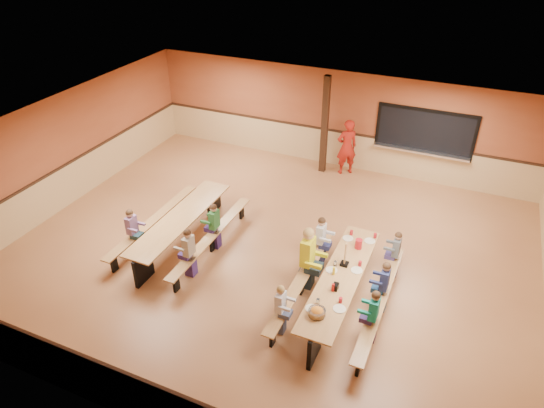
% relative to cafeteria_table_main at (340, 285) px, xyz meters
% --- Properties ---
extents(ground, '(12.00, 12.00, 0.00)m').
position_rel_cafeteria_table_main_xyz_m(ground, '(-2.02, 1.09, -0.53)').
color(ground, '#965E39').
rests_on(ground, ground).
extents(room_envelope, '(12.04, 10.04, 3.02)m').
position_rel_cafeteria_table_main_xyz_m(room_envelope, '(-2.02, 1.09, 0.16)').
color(room_envelope, '#974D2C').
rests_on(room_envelope, ground).
extents(kitchen_pass_through, '(2.78, 0.28, 1.38)m').
position_rel_cafeteria_table_main_xyz_m(kitchen_pass_through, '(0.58, 6.05, 0.96)').
color(kitchen_pass_through, black).
rests_on(kitchen_pass_through, ground).
extents(structural_post, '(0.18, 0.18, 3.00)m').
position_rel_cafeteria_table_main_xyz_m(structural_post, '(-2.22, 5.49, 0.97)').
color(structural_post, black).
rests_on(structural_post, ground).
extents(cafeteria_table_main, '(1.91, 3.70, 0.74)m').
position_rel_cafeteria_table_main_xyz_m(cafeteria_table_main, '(0.00, 0.00, 0.00)').
color(cafeteria_table_main, '#AD7A44').
rests_on(cafeteria_table_main, ground).
extents(cafeteria_table_second, '(1.91, 3.70, 0.74)m').
position_rel_cafeteria_table_main_xyz_m(cafeteria_table_second, '(-4.14, 0.55, 0.00)').
color(cafeteria_table_second, '#AD7A44').
rests_on(cafeteria_table_second, ground).
extents(seated_child_white_left, '(0.33, 0.27, 1.12)m').
position_rel_cafeteria_table_main_xyz_m(seated_child_white_left, '(-0.83, -1.18, 0.04)').
color(seated_child_white_left, silver).
rests_on(seated_child_white_left, ground).
extents(seated_adult_yellow, '(0.49, 0.40, 1.46)m').
position_rel_cafeteria_table_main_xyz_m(seated_adult_yellow, '(-0.83, 0.29, 0.21)').
color(seated_adult_yellow, yellow).
rests_on(seated_adult_yellow, ground).
extents(seated_child_grey_left, '(0.36, 0.30, 1.20)m').
position_rel_cafeteria_table_main_xyz_m(seated_child_grey_left, '(-0.83, 1.17, 0.07)').
color(seated_child_grey_left, silver).
rests_on(seated_child_grey_left, ground).
extents(seated_child_teal_right, '(0.35, 0.29, 1.17)m').
position_rel_cafeteria_table_main_xyz_m(seated_child_teal_right, '(0.83, -0.67, 0.06)').
color(seated_child_teal_right, '#158E7E').
rests_on(seated_child_teal_right, ground).
extents(seated_child_navy_right, '(0.35, 0.29, 1.17)m').
position_rel_cafeteria_table_main_xyz_m(seated_child_navy_right, '(0.83, 0.22, 0.06)').
color(seated_child_navy_right, navy).
rests_on(seated_child_navy_right, ground).
extents(seated_child_char_right, '(0.33, 0.27, 1.13)m').
position_rel_cafeteria_table_main_xyz_m(seated_child_char_right, '(0.83, 1.39, 0.04)').
color(seated_child_char_right, '#51585B').
rests_on(seated_child_char_right, ground).
extents(seated_child_purple_sec, '(0.35, 0.29, 1.17)m').
position_rel_cafeteria_table_main_xyz_m(seated_child_purple_sec, '(-4.96, -0.23, 0.06)').
color(seated_child_purple_sec, '#856192').
rests_on(seated_child_purple_sec, ground).
extents(seated_child_green_sec, '(0.36, 0.29, 1.19)m').
position_rel_cafeteria_table_main_xyz_m(seated_child_green_sec, '(-3.31, 0.71, 0.07)').
color(seated_child_green_sec, '#2C6E33').
rests_on(seated_child_green_sec, ground).
extents(seated_child_tan_sec, '(0.36, 0.29, 1.19)m').
position_rel_cafeteria_table_main_xyz_m(seated_child_tan_sec, '(-3.31, -0.41, 0.07)').
color(seated_child_tan_sec, tan).
rests_on(seated_child_tan_sec, ground).
extents(standing_woman, '(0.75, 0.71, 1.73)m').
position_rel_cafeteria_table_main_xyz_m(standing_woman, '(-1.54, 5.64, 0.34)').
color(standing_woman, '#A81D13').
rests_on(standing_woman, ground).
extents(punch_pitcher, '(0.16, 0.16, 0.22)m').
position_rel_cafeteria_table_main_xyz_m(punch_pitcher, '(0.06, 1.05, 0.32)').
color(punch_pitcher, '#B51820').
rests_on(punch_pitcher, cafeteria_table_main).
extents(chip_bowl, '(0.32, 0.32, 0.15)m').
position_rel_cafeteria_table_main_xyz_m(chip_bowl, '(-0.10, -1.21, 0.29)').
color(chip_bowl, '#F5A426').
rests_on(chip_bowl, cafeteria_table_main).
extents(napkin_dispenser, '(0.10, 0.14, 0.13)m').
position_rel_cafeteria_table_main_xyz_m(napkin_dispenser, '(0.01, -0.41, 0.28)').
color(napkin_dispenser, black).
rests_on(napkin_dispenser, cafeteria_table_main).
extents(condiment_mustard, '(0.06, 0.06, 0.17)m').
position_rel_cafeteria_table_main_xyz_m(condiment_mustard, '(-0.16, 0.00, 0.30)').
color(condiment_mustard, yellow).
rests_on(condiment_mustard, cafeteria_table_main).
extents(condiment_ketchup, '(0.06, 0.06, 0.17)m').
position_rel_cafeteria_table_main_xyz_m(condiment_ketchup, '(-0.03, -0.48, 0.30)').
color(condiment_ketchup, '#B2140F').
rests_on(condiment_ketchup, cafeteria_table_main).
extents(table_paddle, '(0.16, 0.16, 0.56)m').
position_rel_cafeteria_table_main_xyz_m(table_paddle, '(-0.05, 0.37, 0.35)').
color(table_paddle, black).
rests_on(table_paddle, cafeteria_table_main).
extents(place_settings, '(0.65, 3.30, 0.11)m').
position_rel_cafeteria_table_main_xyz_m(place_settings, '(0.00, 0.00, 0.27)').
color(place_settings, beige).
rests_on(place_settings, cafeteria_table_main).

